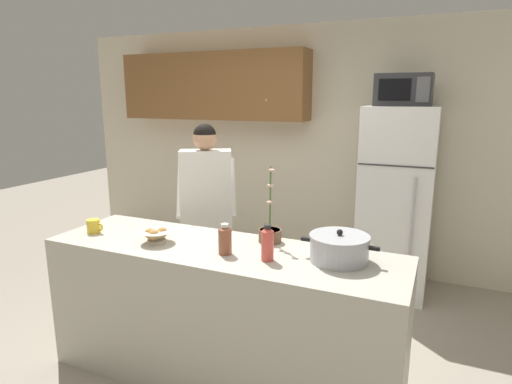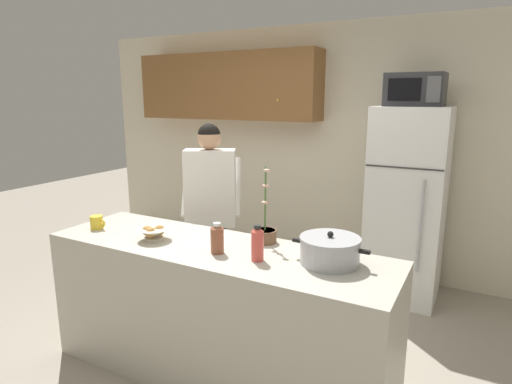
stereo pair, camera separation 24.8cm
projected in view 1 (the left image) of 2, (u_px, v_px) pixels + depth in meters
ground_plane at (223, 375)px, 2.91m from camera, size 14.00×14.00×0.00m
back_wall_unit at (296, 134)px, 4.71m from camera, size 6.00×0.48×2.60m
kitchen_island at (222, 314)px, 2.81m from camera, size 2.32×0.68×0.92m
refrigerator at (396, 202)px, 4.03m from camera, size 0.64×0.68×1.77m
microwave at (404, 90)px, 3.78m from camera, size 0.48×0.37×0.28m
person_near_pot at (206, 199)px, 3.55m from camera, size 0.61×0.57×1.65m
cooking_pot at (339, 248)px, 2.48m from camera, size 0.46×0.35×0.19m
coffee_mug at (94, 226)px, 3.00m from camera, size 0.13×0.09×0.10m
bread_bowl at (156, 235)px, 2.79m from camera, size 0.22×0.22×0.10m
bottle_near_edge at (225, 239)px, 2.59m from camera, size 0.08×0.08×0.19m
bottle_mid_counter at (267, 243)px, 2.48m from camera, size 0.07×0.07×0.22m
potted_orchid at (270, 233)px, 2.81m from camera, size 0.15×0.15×0.50m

